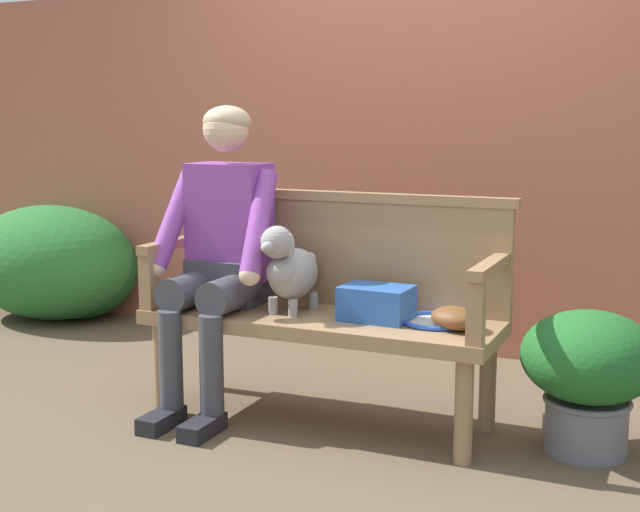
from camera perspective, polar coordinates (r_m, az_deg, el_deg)
ground_plane at (r=3.74m, az=0.00°, el=-10.92°), size 40.00×40.00×0.00m
brick_garden_fence at (r=4.86m, az=7.00°, el=6.00°), size 8.00×0.30×2.04m
hedge_bush_far_right at (r=5.75m, az=-17.48°, el=-0.40°), size 1.18×0.86×0.73m
hedge_bush_mid_right at (r=5.71m, az=-16.21°, el=-0.64°), size 0.93×0.62×0.68m
garden_bench at (r=3.62m, az=0.00°, el=-4.93°), size 1.51×0.50×0.47m
bench_backrest at (r=3.75m, az=1.38°, el=0.56°), size 1.55×0.06×0.50m
bench_armrest_left_end at (r=3.84m, az=-10.33°, el=-0.20°), size 0.06×0.50×0.28m
bench_armrest_right_end at (r=3.25m, az=10.91°, el=-1.91°), size 0.06×0.50×0.28m
person_seated at (r=3.76m, az=-6.64°, el=0.74°), size 0.56×0.65×1.34m
dog_on_bench at (r=3.60m, az=-2.07°, el=-0.84°), size 0.21×0.39×0.38m
tennis_racket at (r=3.52m, az=7.79°, el=-4.19°), size 0.33×0.58×0.03m
baseball_glove at (r=3.39m, az=9.01°, el=-4.10°), size 0.28×0.26×0.09m
sports_bag at (r=3.51m, az=3.78°, el=-3.14°), size 0.29×0.21×0.14m
potted_plant at (r=3.47m, az=17.47°, el=-7.22°), size 0.52×0.52×0.56m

